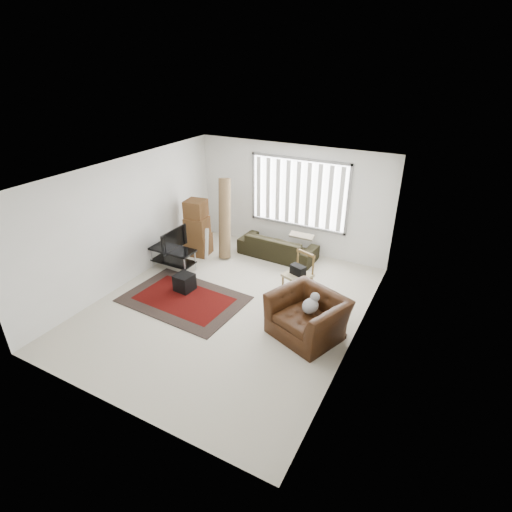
{
  "coord_description": "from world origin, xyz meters",
  "views": [
    {
      "loc": [
        3.64,
        -5.73,
        4.53
      ],
      "look_at": [
        0.41,
        0.37,
        1.05
      ],
      "focal_mm": 28.0,
      "sensor_mm": 36.0,
      "label": 1
    }
  ],
  "objects_px": {
    "tv_stand": "(173,255)",
    "sofa": "(278,243)",
    "moving_boxes": "(197,230)",
    "side_chair": "(298,273)",
    "armchair": "(308,313)"
  },
  "relations": [
    {
      "from": "sofa",
      "to": "side_chair",
      "type": "xyz_separation_m",
      "value": [
        1.13,
        -1.42,
        0.14
      ]
    },
    {
      "from": "moving_boxes",
      "to": "tv_stand",
      "type": "bearing_deg",
      "value": -91.66
    },
    {
      "from": "side_chair",
      "to": "armchair",
      "type": "height_order",
      "value": "side_chair"
    },
    {
      "from": "moving_boxes",
      "to": "armchair",
      "type": "xyz_separation_m",
      "value": [
        3.64,
        -1.8,
        -0.2
      ]
    },
    {
      "from": "armchair",
      "to": "moving_boxes",
      "type": "bearing_deg",
      "value": 174.72
    },
    {
      "from": "sofa",
      "to": "tv_stand",
      "type": "bearing_deg",
      "value": 45.56
    },
    {
      "from": "sofa",
      "to": "armchair",
      "type": "relative_size",
      "value": 1.27
    },
    {
      "from": "moving_boxes",
      "to": "side_chair",
      "type": "distance_m",
      "value": 3.04
    },
    {
      "from": "moving_boxes",
      "to": "sofa",
      "type": "xyz_separation_m",
      "value": [
        1.84,
        0.79,
        -0.28
      ]
    },
    {
      "from": "moving_boxes",
      "to": "sofa",
      "type": "height_order",
      "value": "moving_boxes"
    },
    {
      "from": "tv_stand",
      "to": "moving_boxes",
      "type": "height_order",
      "value": "moving_boxes"
    },
    {
      "from": "side_chair",
      "to": "moving_boxes",
      "type": "bearing_deg",
      "value": -172.06
    },
    {
      "from": "tv_stand",
      "to": "side_chair",
      "type": "relative_size",
      "value": 1.14
    },
    {
      "from": "tv_stand",
      "to": "moving_boxes",
      "type": "xyz_separation_m",
      "value": [
        0.03,
        0.96,
        0.27
      ]
    },
    {
      "from": "tv_stand",
      "to": "sofa",
      "type": "distance_m",
      "value": 2.57
    }
  ]
}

